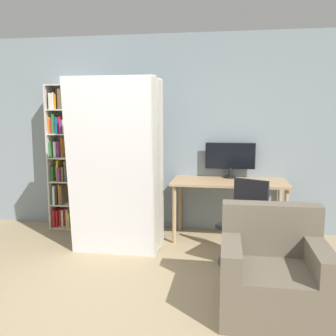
{
  "coord_description": "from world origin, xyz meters",
  "views": [
    {
      "loc": [
        0.89,
        -2.45,
        1.63
      ],
      "look_at": [
        0.26,
        1.48,
        1.05
      ],
      "focal_mm": 40.0,
      "sensor_mm": 36.0,
      "label": 1
    }
  ],
  "objects_px": {
    "office_chair": "(245,231)",
    "bookshelf": "(71,160)",
    "mattress_near": "(113,167)",
    "mattress_far": "(122,163)",
    "monitor": "(230,157)",
    "armchair": "(272,272)"
  },
  "relations": [
    {
      "from": "mattress_near",
      "to": "armchair",
      "type": "height_order",
      "value": "mattress_near"
    },
    {
      "from": "mattress_near",
      "to": "mattress_far",
      "type": "relative_size",
      "value": 1.0
    },
    {
      "from": "bookshelf",
      "to": "armchair",
      "type": "xyz_separation_m",
      "value": [
        2.6,
        -1.95,
        -0.66
      ]
    },
    {
      "from": "monitor",
      "to": "office_chair",
      "type": "relative_size",
      "value": 0.73
    },
    {
      "from": "mattress_far",
      "to": "armchair",
      "type": "xyz_separation_m",
      "value": [
        1.68,
        -1.38,
        -0.7
      ]
    },
    {
      "from": "mattress_near",
      "to": "monitor",
      "type": "bearing_deg",
      "value": 36.33
    },
    {
      "from": "monitor",
      "to": "mattress_near",
      "type": "bearing_deg",
      "value": -143.67
    },
    {
      "from": "office_chair",
      "to": "mattress_near",
      "type": "relative_size",
      "value": 0.44
    },
    {
      "from": "office_chair",
      "to": "bookshelf",
      "type": "distance_m",
      "value": 2.68
    },
    {
      "from": "mattress_far",
      "to": "monitor",
      "type": "bearing_deg",
      "value": 24.98
    },
    {
      "from": "office_chair",
      "to": "bookshelf",
      "type": "xyz_separation_m",
      "value": [
        -2.41,
        0.98,
        0.62
      ]
    },
    {
      "from": "bookshelf",
      "to": "mattress_far",
      "type": "height_order",
      "value": "mattress_far"
    },
    {
      "from": "mattress_near",
      "to": "armchair",
      "type": "distance_m",
      "value": 2.09
    },
    {
      "from": "mattress_far",
      "to": "bookshelf",
      "type": "bearing_deg",
      "value": 148.02
    },
    {
      "from": "monitor",
      "to": "mattress_near",
      "type": "relative_size",
      "value": 0.32
    },
    {
      "from": "bookshelf",
      "to": "mattress_near",
      "type": "height_order",
      "value": "mattress_near"
    },
    {
      "from": "bookshelf",
      "to": "armchair",
      "type": "height_order",
      "value": "bookshelf"
    },
    {
      "from": "bookshelf",
      "to": "mattress_far",
      "type": "relative_size",
      "value": 0.99
    },
    {
      "from": "office_chair",
      "to": "armchair",
      "type": "relative_size",
      "value": 1.07
    },
    {
      "from": "bookshelf",
      "to": "mattress_near",
      "type": "distance_m",
      "value": 1.31
    },
    {
      "from": "bookshelf",
      "to": "armchair",
      "type": "distance_m",
      "value": 3.32
    },
    {
      "from": "office_chair",
      "to": "mattress_near",
      "type": "xyz_separation_m",
      "value": [
        -1.49,
        0.05,
        0.66
      ]
    }
  ]
}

